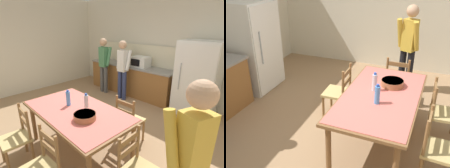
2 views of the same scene
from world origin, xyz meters
TOP-DOWN VIEW (x-y plane):
  - ground_plane at (0.00, 0.00)m, footprint 8.32×8.32m
  - wall_right at (3.26, 0.00)m, footprint 0.12×5.20m
  - refrigerator at (1.19, 2.19)m, footprint 0.88×0.73m
  - dining_table at (0.30, -0.53)m, footprint 1.91×1.08m
  - bottle_near_centre at (0.07, -0.52)m, footprint 0.07×0.07m
  - bottle_off_centre at (0.40, -0.40)m, footprint 0.07×0.07m
  - serving_bowl at (0.63, -0.61)m, footprint 0.32×0.32m
  - chair_head_end at (1.53, -0.57)m, footprint 0.41×0.43m
  - chair_side_far_right at (0.75, 0.26)m, footprint 0.43×0.41m
  - chair_side_near_left at (-0.15, -1.31)m, footprint 0.45×0.43m
  - chair_side_near_right at (0.70, -1.34)m, footprint 0.43×0.41m
  - person_by_table at (2.08, -0.64)m, footprint 0.38×0.48m

SIDE VIEW (x-z plane):
  - ground_plane at x=0.00m, z-range 0.00..0.00m
  - chair_head_end at x=1.53m, z-range -0.01..0.90m
  - chair_side_far_right at x=0.75m, z-range -0.01..0.90m
  - chair_side_near_left at x=-0.15m, z-range -0.01..0.90m
  - chair_side_near_right at x=0.70m, z-range -0.01..0.90m
  - dining_table at x=0.30m, z-range 0.31..1.09m
  - serving_bowl at x=0.63m, z-range 0.78..0.87m
  - refrigerator at x=1.19m, z-range 0.00..1.74m
  - bottle_near_centre at x=0.07m, z-range 0.77..1.04m
  - bottle_off_centre at x=0.40m, z-range 0.77..1.04m
  - person_by_table at x=2.08m, z-range 0.11..1.80m
  - wall_right at x=3.26m, z-range 0.00..2.90m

